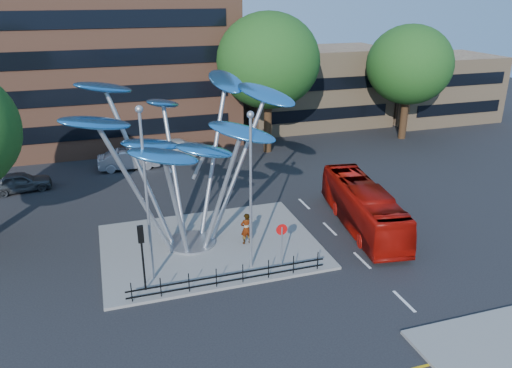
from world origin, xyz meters
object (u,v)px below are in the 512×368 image
object	(u,v)px
tree_far	(410,65)
leaf_sculpture	(183,129)
traffic_light_island	(142,244)
street_lamp_right	(251,178)
red_bus	(363,206)
street_lamp_left	(145,181)
parked_car_mid	(129,159)
tree_right	(268,61)
pedestrian	(246,229)
parked_car_left	(20,182)
parked_car_right	(180,148)
no_entry_sign_island	(282,238)

from	to	relation	value
tree_far	leaf_sculpture	xyz separation A→B (m)	(-24.07, -15.32, -0.23)
tree_far	traffic_light_island	bearing A→B (deg)	-144.16
street_lamp_right	red_bus	bearing A→B (deg)	18.59
street_lamp_left	parked_car_mid	xyz separation A→B (m)	(0.20, 17.57, -4.55)
leaf_sculpture	street_lamp_left	xyz separation A→B (m)	(-2.43, -3.18, -1.52)
tree_right	parked_car_mid	xyz separation A→B (m)	(-12.30, -0.93, -7.23)
traffic_light_island	red_bus	distance (m)	13.93
street_lamp_left	traffic_light_island	bearing A→B (deg)	-116.57
leaf_sculpture	street_lamp_left	distance (m)	4.28
tree_right	tree_far	size ratio (longest dim) A/B	1.12
pedestrian	parked_car_left	bearing A→B (deg)	-47.28
leaf_sculpture	street_lamp_right	world-z (taller)	leaf_sculpture
parked_car_right	traffic_light_island	bearing A→B (deg)	158.42
tree_right	tree_far	xyz separation A→B (m)	(14.00, 0.00, -0.93)
tree_right	leaf_sculpture	world-z (taller)	tree_right
red_bus	parked_car_left	world-z (taller)	red_bus
parked_car_mid	tree_right	bearing A→B (deg)	-85.22
tree_far	parked_car_left	bearing A→B (deg)	-174.11
red_bus	pedestrian	distance (m)	7.49
red_bus	parked_car_mid	world-z (taller)	red_bus
street_lamp_right	red_bus	world-z (taller)	street_lamp_right
pedestrian	parked_car_right	xyz separation A→B (m)	(-0.82, 17.47, -0.31)
tree_right	no_entry_sign_island	bearing A→B (deg)	-107.12
tree_right	pedestrian	size ratio (longest dim) A/B	6.50
tree_far	leaf_sculpture	size ratio (longest dim) A/B	0.85
street_lamp_left	parked_car_left	size ratio (longest dim) A/B	2.07
parked_car_right	street_lamp_left	bearing A→B (deg)	159.10
tree_right	no_entry_sign_island	distance (m)	21.31
street_lamp_left	parked_car_right	distance (m)	20.58
no_entry_sign_island	tree_right	bearing A→B (deg)	72.88
tree_right	red_bus	xyz separation A→B (m)	(0.50, -16.31, -6.67)
parked_car_mid	no_entry_sign_island	bearing A→B (deg)	-160.80
traffic_light_island	parked_car_left	size ratio (longest dim) A/B	0.80
street_lamp_right	traffic_light_island	world-z (taller)	street_lamp_right
red_bus	street_lamp_left	bearing A→B (deg)	-161.77
tree_right	traffic_light_island	size ratio (longest dim) A/B	3.54
no_entry_sign_island	parked_car_left	size ratio (longest dim) A/B	0.58
pedestrian	parked_car_mid	distance (m)	16.42
traffic_light_island	pedestrian	world-z (taller)	traffic_light_island
traffic_light_island	red_bus	bearing A→B (deg)	13.30
street_lamp_left	parked_car_mid	world-z (taller)	street_lamp_left
no_entry_sign_island	parked_car_mid	distance (m)	19.62
pedestrian	traffic_light_island	bearing A→B (deg)	23.93
tree_right	tree_far	bearing A→B (deg)	0.00
tree_right	traffic_light_island	distance (m)	24.06
tree_right	street_lamp_left	size ratio (longest dim) A/B	1.38
tree_far	parked_car_left	distance (m)	34.95
traffic_light_island	parked_car_right	xyz separation A→B (m)	(5.20, 20.50, -1.85)
no_entry_sign_island	parked_car_right	xyz separation A→B (m)	(-1.80, 20.48, -1.05)
street_lamp_right	red_bus	distance (m)	9.23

